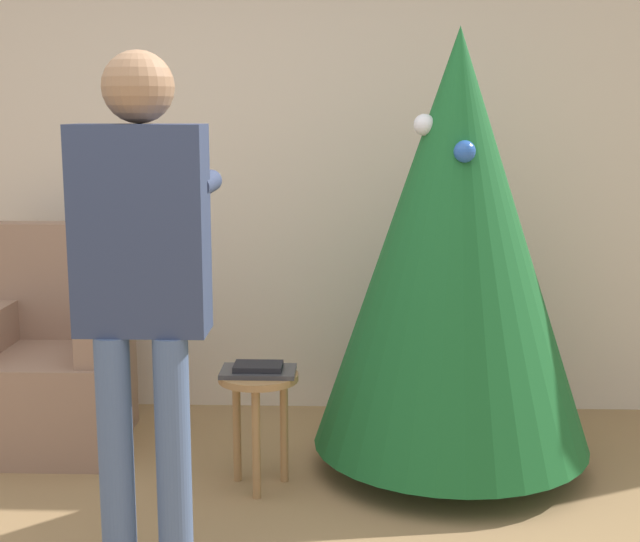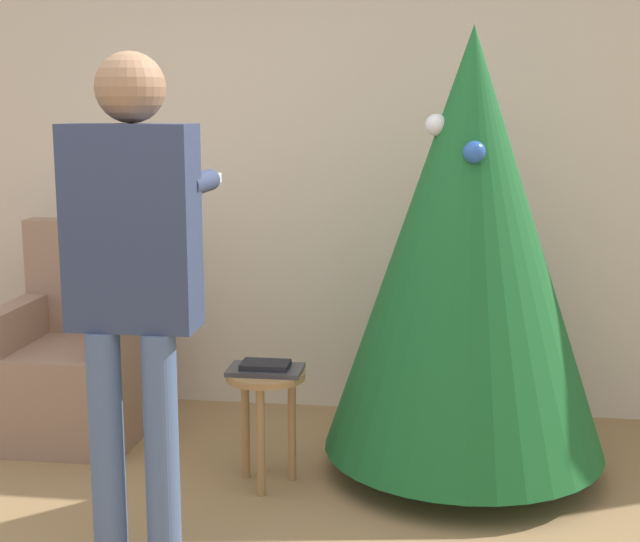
# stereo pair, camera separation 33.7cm
# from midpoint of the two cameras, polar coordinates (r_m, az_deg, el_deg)

# --- Properties ---
(wall_back) EXTENTS (8.00, 0.06, 2.70)m
(wall_back) POSITION_cam_midpoint_polar(r_m,az_deg,el_deg) (4.83, -6.57, 6.87)
(wall_back) COLOR beige
(wall_back) RESTS_ON ground_plane
(christmas_tree) EXTENTS (1.26, 1.26, 1.99)m
(christmas_tree) POSITION_cam_midpoint_polar(r_m,az_deg,el_deg) (3.98, 6.24, 1.82)
(christmas_tree) COLOR brown
(christmas_tree) RESTS_ON ground_plane
(armchair) EXTENTS (0.68, 0.71, 1.07)m
(armchair) POSITION_cam_midpoint_polar(r_m,az_deg,el_deg) (4.65, -18.72, -6.06)
(armchair) COLOR #93705B
(armchair) RESTS_ON ground_plane
(person_standing) EXTENTS (0.45, 0.57, 1.83)m
(person_standing) POSITION_cam_midpoint_polar(r_m,az_deg,el_deg) (3.08, -14.43, 0.20)
(person_standing) COLOR #475B84
(person_standing) RESTS_ON ground_plane
(side_stool) EXTENTS (0.35, 0.35, 0.51)m
(side_stool) POSITION_cam_midpoint_polar(r_m,az_deg,el_deg) (3.90, -6.45, -8.04)
(side_stool) COLOR #A37547
(side_stool) RESTS_ON ground_plane
(laptop) EXTENTS (0.32, 0.20, 0.02)m
(laptop) POSITION_cam_midpoint_polar(r_m,az_deg,el_deg) (3.86, -6.49, -6.44)
(laptop) COLOR #38383D
(laptop) RESTS_ON side_stool
(book) EXTENTS (0.21, 0.14, 0.02)m
(book) POSITION_cam_midpoint_polar(r_m,az_deg,el_deg) (3.86, -6.49, -6.13)
(book) COLOR black
(book) RESTS_ON laptop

